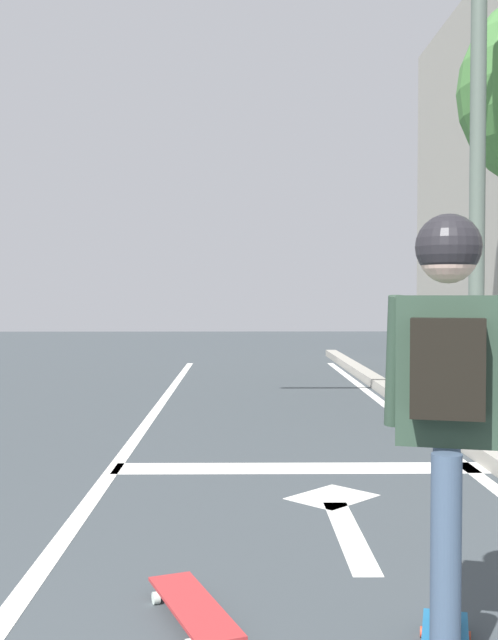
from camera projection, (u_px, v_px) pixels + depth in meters
name	position (u px, v px, depth m)	size (l,w,h in m)	color
lane_line_center	(109.00, 476.00, 6.10)	(0.12, 20.00, 0.01)	white
lane_line_curbside	(477.00, 475.00, 6.14)	(0.12, 20.00, 0.01)	white
stop_bar	(300.00, 468.00, 6.37)	(3.09, 0.40, 0.01)	white
lane_arrow_stem	(349.00, 534.00, 4.61)	(0.16, 1.40, 0.01)	white
lane_arrow_head	(332.00, 497.00, 5.46)	(0.56, 0.44, 0.01)	white
skater	(447.00, 376.00, 2.89)	(0.45, 0.62, 1.67)	#3F526B
spare_skateboard	(193.00, 607.00, 3.37)	(0.47, 0.79, 0.08)	#AF2E2F
traffic_signal_mast	(399.00, 64.00, 7.76)	(4.02, 0.34, 5.66)	#556358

